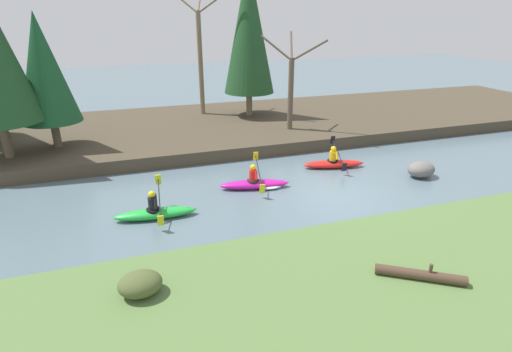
% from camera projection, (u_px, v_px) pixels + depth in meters
% --- Properties ---
extents(ground_plane, '(90.00, 90.00, 0.00)m').
position_uv_depth(ground_plane, '(337.00, 197.00, 14.98)').
color(ground_plane, slate).
extents(riverbank_near, '(44.00, 6.91, 0.68)m').
position_uv_depth(riverbank_near, '(468.00, 292.00, 9.39)').
color(riverbank_near, '#56753D').
rests_on(riverbank_near, ground).
extents(riverbank_far, '(44.00, 10.21, 0.61)m').
position_uv_depth(riverbank_far, '(254.00, 124.00, 23.74)').
color(riverbank_far, '#473D2D').
rests_on(riverbank_far, ground).
extents(conifer_tree_centre, '(2.57, 2.57, 5.94)m').
position_uv_depth(conifer_tree_centre, '(43.00, 69.00, 17.31)').
color(conifer_tree_centre, brown).
rests_on(conifer_tree_centre, riverbank_far).
extents(conifer_tree_mid_right, '(2.95, 2.95, 8.63)m').
position_uv_depth(conifer_tree_mid_right, '(249.00, 28.00, 22.61)').
color(conifer_tree_mid_right, '#7A664C').
rests_on(conifer_tree_mid_right, riverbank_far).
extents(bare_tree_upstream, '(4.34, 4.29, 7.95)m').
position_uv_depth(bare_tree_upstream, '(200.00, 51.00, 23.53)').
color(bare_tree_upstream, '#7A664C').
rests_on(bare_tree_upstream, riverbank_far).
extents(bare_tree_mid_upstream, '(2.76, 2.72, 4.93)m').
position_uv_depth(bare_tree_mid_upstream, '(291.00, 85.00, 20.76)').
color(bare_tree_mid_upstream, brown).
rests_on(bare_tree_mid_upstream, riverbank_far).
extents(shrub_clump_nearest, '(0.96, 0.80, 0.52)m').
position_uv_depth(shrub_clump_nearest, '(140.00, 284.00, 8.70)').
color(shrub_clump_nearest, '#4C562D').
rests_on(shrub_clump_nearest, riverbank_near).
extents(kayaker_lead, '(2.79, 2.06, 1.20)m').
position_uv_depth(kayaker_lead, '(334.00, 163.00, 17.78)').
color(kayaker_lead, red).
rests_on(kayaker_lead, ground).
extents(kayaker_middle, '(2.79, 2.06, 1.20)m').
position_uv_depth(kayaker_middle, '(257.00, 183.00, 15.70)').
color(kayaker_middle, '#C61999').
rests_on(kayaker_middle, ground).
extents(kayaker_trailing, '(2.79, 2.07, 1.20)m').
position_uv_depth(kayaker_trailing, '(156.00, 212.00, 13.39)').
color(kayaker_trailing, green).
rests_on(kayaker_trailing, ground).
extents(boulder_midstream, '(1.18, 0.92, 0.67)m').
position_uv_depth(boulder_midstream, '(421.00, 169.00, 16.74)').
color(boulder_midstream, slate).
rests_on(boulder_midstream, ground).
extents(driftwood_log, '(1.82, 1.29, 0.44)m').
position_uv_depth(driftwood_log, '(420.00, 275.00, 9.23)').
color(driftwood_log, '#4C3828').
rests_on(driftwood_log, riverbank_near).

